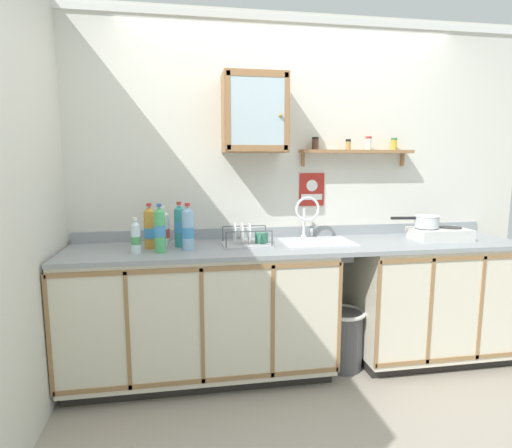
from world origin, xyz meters
name	(u,v)px	position (x,y,z in m)	size (l,w,h in m)	color
floor	(315,396)	(0.00, 0.00, 0.00)	(6.27, 6.27, 0.00)	#9E9384
back_wall	(289,189)	(0.00, 0.73, 1.30)	(3.87, 0.07, 2.59)	silver
side_wall_left	(5,207)	(-1.66, -0.25, 1.30)	(0.05, 3.50, 2.59)	silver
lower_cabinet_run	(201,314)	(-0.72, 0.39, 0.45)	(1.82, 0.63, 0.90)	black
lower_cabinet_run_right	(429,300)	(1.03, 0.39, 0.45)	(1.19, 0.63, 0.90)	black
countertop	(300,246)	(0.00, 0.39, 0.92)	(3.23, 0.65, 0.03)	gray
backsplash	(290,232)	(0.00, 0.69, 0.97)	(3.23, 0.02, 0.08)	gray
sink	(316,243)	(0.12, 0.43, 0.92)	(0.51, 0.42, 0.44)	silver
hot_plate_stove	(439,234)	(1.08, 0.38, 0.98)	(0.41, 0.27, 0.09)	silver
saucepan	(426,221)	(0.97, 0.40, 1.07)	(0.36, 0.18, 0.09)	silver
bottle_soda_green_0	(160,230)	(-0.97, 0.28, 1.08)	(0.07, 0.07, 0.32)	#4CB266
bottle_detergent_teal_1	(180,226)	(-0.84, 0.45, 1.08)	(0.07, 0.07, 0.31)	teal
bottle_opaque_white_2	(163,229)	(-0.95, 0.49, 1.05)	(0.09, 0.09, 0.28)	white
bottle_water_blue_3	(188,229)	(-0.79, 0.33, 1.07)	(0.08, 0.08, 0.31)	#8CB7E0
bottle_juice_amber_4	(150,228)	(-1.04, 0.43, 1.07)	(0.08, 0.08, 0.31)	gold
bottle_water_clear_5	(136,237)	(-1.12, 0.28, 1.03)	(0.06, 0.06, 0.23)	silver
dish_rack	(245,240)	(-0.39, 0.42, 0.97)	(0.34, 0.26, 0.16)	#B2B2B7
mug	(262,238)	(-0.28, 0.43, 0.98)	(0.09, 0.13, 0.09)	#337259
wall_cabinet	(254,113)	(-0.30, 0.56, 1.85)	(0.45, 0.31, 0.55)	#996B42
spice_shelf	(356,150)	(0.50, 0.63, 1.60)	(0.88, 0.14, 0.23)	#996B42
warning_sign	(312,190)	(0.17, 0.70, 1.30)	(0.20, 0.01, 0.25)	#B2261E
trash_bin	(343,338)	(0.32, 0.33, 0.23)	(0.31, 0.31, 0.44)	#4C4C51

